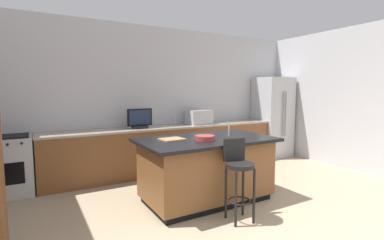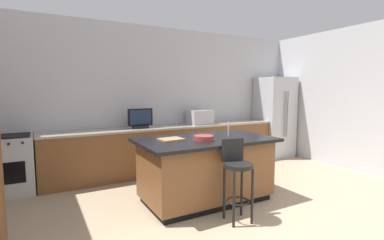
# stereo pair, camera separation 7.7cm
# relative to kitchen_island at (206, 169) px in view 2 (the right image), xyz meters

# --- Properties ---
(wall_back) EXTENTS (6.90, 0.12, 2.85)m
(wall_back) POSITION_rel_kitchen_island_xyz_m (0.21, 2.03, 0.96)
(wall_back) COLOR #BCBCC1
(wall_back) RESTS_ON ground_plane
(wall_right) EXTENTS (0.12, 4.49, 2.85)m
(wall_right) POSITION_rel_kitchen_island_xyz_m (3.46, -0.01, 0.96)
(wall_right) COLOR #BCBCC1
(wall_right) RESTS_ON ground_plane
(counter_back) EXTENTS (4.68, 0.62, 0.89)m
(counter_back) POSITION_rel_kitchen_island_xyz_m (0.20, 1.65, -0.02)
(counter_back) COLOR brown
(counter_back) RESTS_ON ground_plane
(kitchen_island) EXTENTS (1.92, 1.10, 0.91)m
(kitchen_island) POSITION_rel_kitchen_island_xyz_m (0.00, 0.00, 0.00)
(kitchen_island) COLOR black
(kitchen_island) RESTS_ON ground_plane
(refrigerator) EXTENTS (0.80, 0.73, 1.90)m
(refrigerator) POSITION_rel_kitchen_island_xyz_m (2.94, 1.61, 0.48)
(refrigerator) COLOR #B7BABF
(refrigerator) RESTS_ON ground_plane
(range_oven) EXTENTS (0.78, 0.63, 0.91)m
(range_oven) POSITION_rel_kitchen_island_xyz_m (-2.54, 1.65, -0.01)
(range_oven) COLOR #B7BABF
(range_oven) RESTS_ON ground_plane
(microwave) EXTENTS (0.48, 0.36, 0.29)m
(microwave) POSITION_rel_kitchen_island_xyz_m (0.88, 1.65, 0.57)
(microwave) COLOR #B7BABF
(microwave) RESTS_ON counter_back
(tv_monitor) EXTENTS (0.46, 0.16, 0.37)m
(tv_monitor) POSITION_rel_kitchen_island_xyz_m (-0.42, 1.60, 0.59)
(tv_monitor) COLOR black
(tv_monitor) RESTS_ON counter_back
(sink_faucet_back) EXTENTS (0.02, 0.02, 0.24)m
(sink_faucet_back) POSITION_rel_kitchen_island_xyz_m (0.38, 1.75, 0.55)
(sink_faucet_back) COLOR #B2B2B7
(sink_faucet_back) RESTS_ON counter_back
(sink_faucet_island) EXTENTS (0.02, 0.02, 0.22)m
(sink_faucet_island) POSITION_rel_kitchen_island_xyz_m (0.39, 0.00, 0.55)
(sink_faucet_island) COLOR #B2B2B7
(sink_faucet_island) RESTS_ON kitchen_island
(bar_stool_center) EXTENTS (0.34, 0.36, 0.99)m
(bar_stool_center) POSITION_rel_kitchen_island_xyz_m (0.01, -0.71, 0.13)
(bar_stool_center) COLOR black
(bar_stool_center) RESTS_ON ground_plane
(fruit_bowl) EXTENTS (0.27, 0.27, 0.07)m
(fruit_bowl) POSITION_rel_kitchen_island_xyz_m (-0.11, -0.12, 0.48)
(fruit_bowl) COLOR #993833
(fruit_bowl) RESTS_ON kitchen_island
(cutting_board) EXTENTS (0.33, 0.28, 0.02)m
(cutting_board) POSITION_rel_kitchen_island_xyz_m (-0.48, 0.13, 0.45)
(cutting_board) COLOR #A87F51
(cutting_board) RESTS_ON kitchen_island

